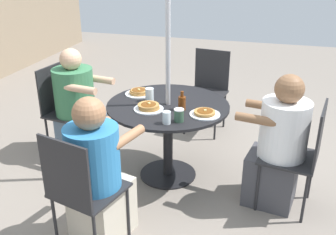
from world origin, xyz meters
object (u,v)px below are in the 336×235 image
at_px(drinking_glass_b, 167,118).
at_px(diner_east, 97,177).
at_px(pancake_plate_c, 139,92).
at_px(patio_chair_south, 301,151).
at_px(patio_chair_west, 208,86).
at_px(patio_chair_east, 80,187).
at_px(drinking_glass_a, 150,95).
at_px(diner_north, 78,110).
at_px(pancake_plate_a, 149,107).
at_px(pancake_plate_b, 205,113).
at_px(patio_table, 168,119).
at_px(patio_chair_north, 63,105).
at_px(diner_south, 278,148).
at_px(syrup_bottle, 182,103).
at_px(coffee_cup, 179,115).

bearing_deg(drinking_glass_b, diner_east, 147.91).
xyz_separation_m(pancake_plate_c, drinking_glass_b, (-0.57, -0.44, 0.03)).
distance_m(patio_chair_south, drinking_glass_b, 1.11).
bearing_deg(patio_chair_west, drinking_glass_b, 95.68).
bearing_deg(patio_chair_east, drinking_glass_a, 98.94).
distance_m(diner_north, pancake_plate_a, 0.95).
bearing_deg(pancake_plate_b, diner_north, 77.98).
bearing_deg(patio_table, patio_chair_south, -99.60).
xyz_separation_m(patio_chair_north, diner_south, (-0.33, -2.16, -0.02)).
bearing_deg(patio_table, diner_east, 165.45).
distance_m(patio_table, pancake_plate_b, 0.43).
bearing_deg(drinking_glass_b, patio_chair_north, 66.07).
relative_size(syrup_bottle, drinking_glass_b, 1.66).
height_order(patio_chair_north, patio_chair_east, same).
relative_size(patio_chair_east, coffee_cup, 8.70).
distance_m(patio_table, drinking_glass_a, 0.28).
bearing_deg(diner_south, patio_table, 90.00).
xyz_separation_m(pancake_plate_c, coffee_cup, (-0.50, -0.53, 0.03)).
distance_m(pancake_plate_c, coffee_cup, 0.73).
relative_size(pancake_plate_a, drinking_glass_b, 2.54).
xyz_separation_m(pancake_plate_c, syrup_bottle, (-0.26, -0.49, 0.05)).
bearing_deg(patio_chair_east, pancake_plate_c, 106.32).
relative_size(patio_chair_east, pancake_plate_c, 3.62).
bearing_deg(diner_north, drinking_glass_b, 71.67).
xyz_separation_m(patio_chair_west, pancake_plate_c, (-1.01, 0.49, 0.22)).
height_order(patio_chair_east, diner_east, diner_east).
height_order(patio_chair_north, diner_east, diner_east).
height_order(diner_south, pancake_plate_c, diner_south).
bearing_deg(coffee_cup, pancake_plate_a, 61.53).
relative_size(patio_chair_south, pancake_plate_c, 3.62).
relative_size(pancake_plate_b, drinking_glass_a, 2.10).
xyz_separation_m(patio_chair_east, diner_east, (0.18, -0.05, -0.02)).
relative_size(diner_south, patio_chair_west, 1.23).
xyz_separation_m(pancake_plate_a, coffee_cup, (-0.17, -0.31, 0.03)).
bearing_deg(diner_south, drinking_glass_a, 90.23).
distance_m(diner_east, patio_chair_south, 1.62).
distance_m(patio_chair_east, diner_south, 1.62).
distance_m(patio_chair_north, diner_south, 2.19).
distance_m(diner_east, drinking_glass_a, 1.04).
bearing_deg(patio_chair_south, drinking_glass_a, 90.20).
distance_m(patio_table, pancake_plate_c, 0.41).
bearing_deg(syrup_bottle, pancake_plate_c, 62.46).
distance_m(diner_south, pancake_plate_c, 1.39).
bearing_deg(pancake_plate_b, patio_chair_east, 146.38).
relative_size(patio_chair_north, drinking_glass_a, 7.61).
distance_m(pancake_plate_c, syrup_bottle, 0.55).
xyz_separation_m(pancake_plate_b, pancake_plate_c, (0.32, 0.70, 0.00)).
relative_size(pancake_plate_c, coffee_cup, 2.40).
bearing_deg(patio_chair_south, patio_table, 90.00).
xyz_separation_m(patio_table, patio_chair_west, (1.17, -0.16, -0.06)).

